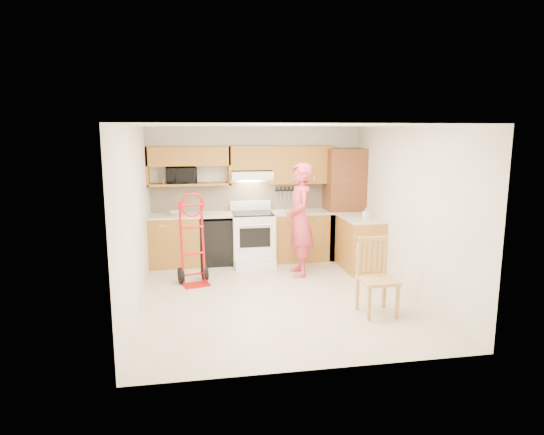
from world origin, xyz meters
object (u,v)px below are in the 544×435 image
object	(u,v)px
range	(253,234)
dining_chair	(378,278)
microwave	(181,175)
person	(300,220)
hand_truck	(194,244)

from	to	relation	value
range	dining_chair	world-z (taller)	range
microwave	person	distance (m)	2.34
microwave	dining_chair	size ratio (longest dim) A/B	0.52
person	dining_chair	bearing A→B (deg)	19.04
range	hand_truck	xyz separation A→B (m)	(-1.09, -1.01, 0.10)
range	hand_truck	world-z (taller)	hand_truck
person	microwave	bearing A→B (deg)	-118.34
person	hand_truck	world-z (taller)	person
microwave	hand_truck	bearing A→B (deg)	-88.29
hand_truck	dining_chair	world-z (taller)	hand_truck
range	dining_chair	distance (m)	3.01
dining_chair	microwave	bearing A→B (deg)	128.35
microwave	hand_truck	world-z (taller)	microwave
microwave	person	size ratio (longest dim) A/B	0.28
person	dining_chair	xyz separation A→B (m)	(0.62, -1.91, -0.45)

